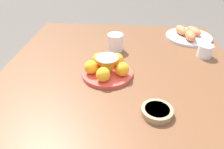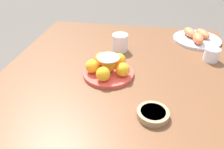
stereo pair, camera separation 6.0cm
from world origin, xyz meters
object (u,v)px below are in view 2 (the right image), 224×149
at_px(sauce_bowl, 153,114).
at_px(cup_near, 120,43).
at_px(cake_plate, 108,68).
at_px(cup_far, 212,55).
at_px(dining_table, 116,109).
at_px(seafood_platter, 197,37).

height_order(sauce_bowl, cup_near, cup_near).
height_order(cake_plate, cup_far, cake_plate).
height_order(dining_table, sauce_bowl, sauce_bowl).
height_order(seafood_platter, cup_far, seafood_platter).
bearing_deg(cup_near, dining_table, 5.47).
bearing_deg(cup_far, cup_near, -94.28).
bearing_deg(cake_plate, cup_near, 175.78).
relative_size(sauce_bowl, cup_near, 1.24).
relative_size(sauce_bowl, seafood_platter, 0.41).
height_order(seafood_platter, cup_near, cup_near).
bearing_deg(sauce_bowl, cup_near, -159.36).
bearing_deg(seafood_platter, sauce_bowl, -19.66).
bearing_deg(cake_plate, seafood_platter, 135.11).
relative_size(seafood_platter, cup_far, 3.68).
relative_size(dining_table, seafood_platter, 5.52).
distance_m(cake_plate, cup_near, 0.24).
relative_size(cup_near, cup_far, 1.23).
bearing_deg(cup_far, sauce_bowl, -31.68).
xyz_separation_m(dining_table, sauce_bowl, (0.11, 0.14, 0.10)).
distance_m(sauce_bowl, cup_near, 0.50).
bearing_deg(cup_far, dining_table, -51.96).
bearing_deg(dining_table, cup_near, -174.53).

